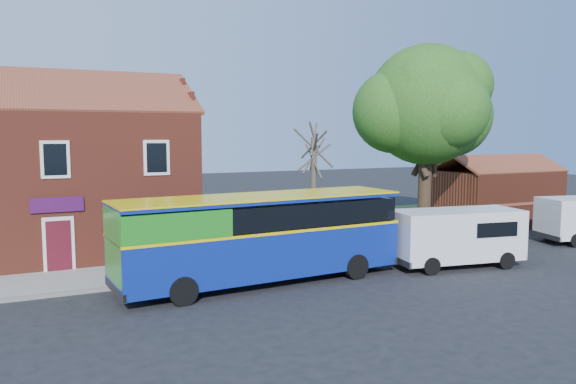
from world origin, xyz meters
name	(u,v)px	position (x,y,z in m)	size (l,w,h in m)	color
ground	(296,301)	(0.00, 0.00, 0.00)	(120.00, 120.00, 0.00)	black
pavement	(63,282)	(-7.00, 5.75, 0.06)	(18.00, 3.50, 0.12)	gray
kerb	(65,294)	(-7.00, 4.00, 0.07)	(18.00, 0.15, 0.14)	slate
grass_strip	(390,221)	(13.00, 13.00, 0.02)	(26.00, 12.00, 0.04)	#426B28
shop_building	(52,181)	(-7.02, 11.50, 3.41)	(12.30, 8.13, 10.50)	maroon
boundary_wall	(455,222)	(13.00, 7.00, 0.81)	(22.00, 0.38, 1.60)	maroon
outbuilding	(496,190)	(22.00, 13.00, 1.61)	(8.20, 5.06, 4.17)	maroon
bus	(252,235)	(-0.52, 2.65, 1.89)	(11.10, 3.55, 3.33)	navy
van_near	(456,235)	(8.35, 1.67, 1.35)	(5.76, 2.99, 2.41)	silver
large_tree	(426,109)	(13.28, 10.09, 7.05)	(8.83, 6.98, 10.77)	black
bare_tree	(314,182)	(5.89, 10.05, 3.03)	(2.22, 2.64, 5.91)	#4C4238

